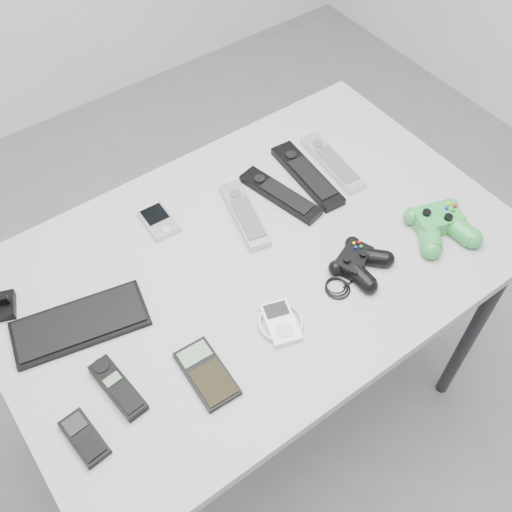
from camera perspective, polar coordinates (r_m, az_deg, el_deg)
floor at (r=2.08m, az=0.97°, el=-12.63°), size 3.50×3.50×0.00m
desk at (r=1.42m, az=-0.12°, el=-1.80°), size 1.19×0.76×0.80m
pda_keyboard at (r=1.31m, az=-16.41°, el=-6.17°), size 0.30×0.18×0.02m
pda at (r=1.44m, az=-9.23°, el=3.31°), size 0.07×0.10×0.02m
remote_silver_a at (r=1.44m, az=-1.09°, el=4.01°), size 0.10×0.22×0.02m
remote_black_a at (r=1.48m, az=2.32°, el=5.88°), size 0.10×0.23×0.02m
remote_black_b at (r=1.53m, az=4.88°, el=7.70°), size 0.08×0.25×0.02m
remote_silver_b at (r=1.57m, az=7.26°, el=8.89°), size 0.07×0.23×0.02m
mobile_phone at (r=1.19m, az=-16.04°, el=-16.28°), size 0.06×0.11×0.02m
cordless_handset at (r=1.22m, az=-13.03°, el=-12.09°), size 0.06×0.15×0.02m
calculator at (r=1.21m, az=-4.72°, el=-11.07°), size 0.08×0.15×0.01m
mp3_player at (r=1.26m, az=2.37°, el=-6.32°), size 0.12×0.13×0.02m
controller_black at (r=1.35m, az=9.74°, el=-0.50°), size 0.25×0.20×0.04m
controller_green at (r=1.46m, az=17.14°, el=2.99°), size 0.20×0.20×0.05m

